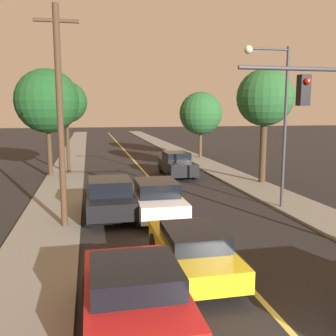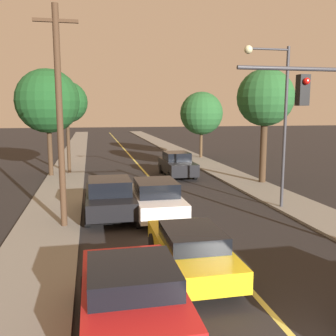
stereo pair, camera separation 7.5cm
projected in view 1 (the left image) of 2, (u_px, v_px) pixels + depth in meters
The scene contains 14 objects.
road_surface at pixel (126, 152), 41.07m from camera, with size 8.78×80.00×0.01m.
sidewalk_left at pixel (73, 153), 39.91m from camera, with size 2.50×80.00×0.12m.
sidewalk_right at pixel (176, 151), 42.22m from camera, with size 2.50×80.00×0.12m.
car_near_lane_front at pixel (192, 249), 10.44m from camera, with size 1.87×4.45×1.35m.
car_near_lane_second at pixel (156, 198), 16.09m from camera, with size 2.03×4.84×1.61m.
car_outer_lane_front at pixel (134, 296), 7.58m from camera, with size 2.09×4.00×1.55m.
car_outer_lane_second at pixel (110, 197), 16.08m from camera, with size 2.11×4.54×1.69m.
car_far_oncoming at pixel (177, 164), 26.07m from camera, with size 1.97×4.77×1.68m.
streetlamp_right at pixel (276, 106), 16.66m from camera, with size 2.13×0.36×7.21m.
utility_pole_left at pixel (60, 115), 13.91m from camera, with size 1.60×0.24×8.22m.
tree_left_near at pixel (66, 102), 26.14m from camera, with size 2.89×2.89×6.46m.
tree_left_far at pixel (47, 101), 25.10m from camera, with size 4.29×4.29×7.21m.
tree_right_near at pixel (265, 98), 22.67m from camera, with size 3.46×3.46×6.94m.
tree_right_far at pixel (201, 113), 35.23m from camera, with size 4.02×4.02×6.18m.
Camera 1 is at (-3.96, -4.92, 4.54)m, focal length 40.00 mm.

